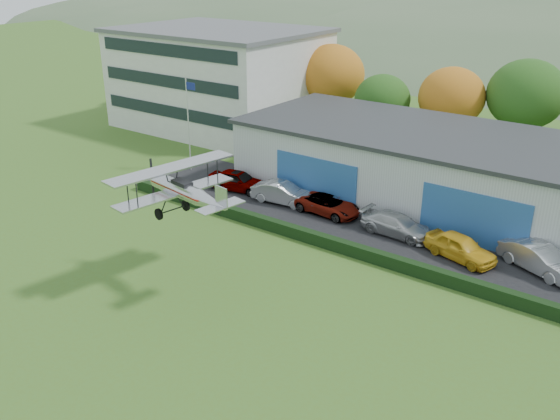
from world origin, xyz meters
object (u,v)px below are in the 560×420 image
Objects in this scene: hangar at (505,181)px; car_4 at (460,247)px; office_block at (220,78)px; flagpole at (189,117)px; biplane at (183,189)px; car_5 at (539,258)px; car_3 at (397,225)px; car_0 at (238,180)px; car_2 at (328,205)px; car_1 at (283,193)px.

car_4 is (0.16, -8.31, -1.83)m from hangar.
office_block is 15.33m from flagpole.
office_block is 4.51× the size of car_4.
hangar is at bearing 70.38° from biplane.
flagpole is at bearing -166.49° from hangar.
biplane is (-15.66, -13.23, 4.87)m from car_5.
car_3 is (20.36, -1.50, -4.01)m from flagpole.
car_0 is 13.88m from car_3.
flagpole is 7.70m from car_0.
flagpole is 1.03× the size of biplane.
office_block is 27.30m from car_2.
hangar reaches higher than car_1.
biplane is at bearing 152.14° from car_4.
car_2 is 1.06× the size of car_4.
car_1 is (-13.97, -7.45, -1.81)m from hangar.
car_3 is at bearing 71.78° from biplane.
hangar is at bearing 16.75° from car_4.
hangar is 8.54m from car_5.
car_3 is 15.26m from biplane.
car_4 is at bearing -100.86° from car_1.
office_block is at bearing 66.21° from car_3.
flagpole is 1.60× the size of car_3.
car_3 is at bearing -97.55° from car_1.
car_4 is at bearing 130.30° from car_5.
office_block reaches higher than car_0.
car_5 is (9.00, 0.43, 0.09)m from car_3.
office_block reaches higher than car_5.
biplane reaches higher than car_2.
car_3 is 0.64× the size of biplane.
biplane is (-6.66, -12.80, 4.95)m from car_3.
car_2 is (3.85, 0.27, -0.12)m from car_1.
car_0 is 1.05× the size of car_4.
car_0 is 8.29m from car_2.
biplane is at bearing 155.71° from car_3.
car_4 is 4.49m from car_5.
flagpole is at bearing -58.03° from office_block.
flagpole is at bearing 111.90° from car_5.
car_3 is (13.88, -0.08, -0.09)m from car_0.
car_1 is at bearing -37.25° from office_block.
biplane is (-1.07, -13.09, 5.00)m from car_2.
car_2 is at bearing -93.43° from car_1.
car_1 is (4.44, -0.06, -0.03)m from car_0.
car_1 is at bearing -151.92° from hangar.
biplane is (7.22, -12.88, 4.86)m from car_0.
hangar reaches higher than car_4.
car_0 reaches higher than car_4.
office_block is (-33.00, 7.02, 2.56)m from hangar.
hangar is 8.12× the size of car_3.
car_1 reaches higher than car_2.
hangar is at bearing -28.00° from car_3.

